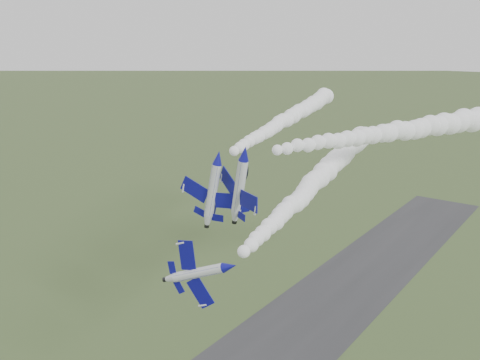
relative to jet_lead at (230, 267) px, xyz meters
name	(u,v)px	position (x,y,z in m)	size (l,w,h in m)	color
runway	(272,353)	(-13.56, 32.51, -34.93)	(24.00, 260.00, 0.04)	#2E2F31
jet_lead	(230,267)	(0.00, 0.00, 0.00)	(4.38, 11.48, 8.97)	silver
smoke_trail_jet_lead	(318,179)	(-6.56, 36.24, 2.72)	(5.05, 68.35, 5.05)	white
jet_pair_left	(218,158)	(-15.74, 17.83, 8.96)	(11.79, 14.10, 3.95)	silver
smoke_trail_jet_pair_left	(291,116)	(-25.08, 57.82, 10.35)	(4.46, 73.98, 4.46)	white
jet_pair_right	(244,153)	(-10.25, 17.59, 10.46)	(11.75, 13.89, 4.39)	silver
smoke_trail_jet_pair_right	(402,130)	(4.00, 50.09, 11.04)	(4.94, 63.02, 4.94)	white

